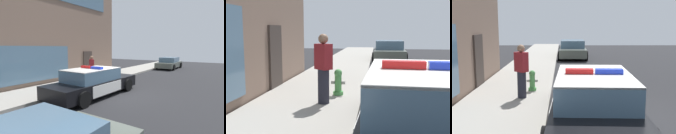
% 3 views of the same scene
% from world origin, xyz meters
% --- Properties ---
extents(ground, '(48.00, 48.00, 0.00)m').
position_xyz_m(ground, '(0.00, 0.00, 0.00)').
color(ground, '#262628').
extents(sidewalk, '(48.00, 2.77, 0.15)m').
position_xyz_m(sidewalk, '(0.00, 3.42, 0.07)').
color(sidewalk, '#A39E93').
rests_on(sidewalk, ground).
extents(police_cruiser, '(5.26, 2.26, 1.49)m').
position_xyz_m(police_cruiser, '(-0.90, 0.90, 0.68)').
color(police_cruiser, black).
rests_on(police_cruiser, ground).
extents(fire_hydrant, '(0.34, 0.39, 0.73)m').
position_xyz_m(fire_hydrant, '(2.32, 2.70, 0.50)').
color(fire_hydrant, '#4C994C').
rests_on(fire_hydrant, sidewalk).
extents(car_down_street, '(4.55, 2.09, 1.29)m').
position_xyz_m(car_down_street, '(12.74, 0.90, 0.63)').
color(car_down_street, '#596056').
rests_on(car_down_street, ground).
extents(pedestrian_on_sidewalk, '(0.45, 0.47, 1.71)m').
position_xyz_m(pedestrian_on_sidewalk, '(1.37, 2.93, 1.01)').
color(pedestrian_on_sidewalk, '#23232D').
rests_on(pedestrian_on_sidewalk, sidewalk).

